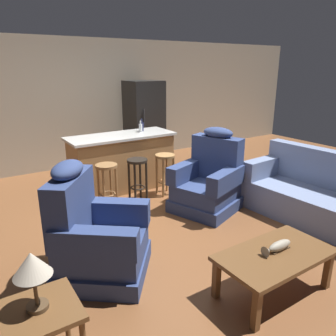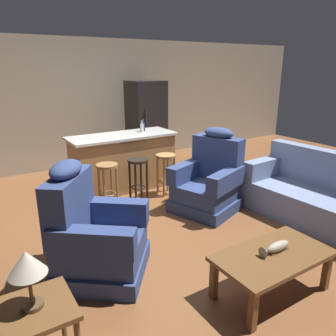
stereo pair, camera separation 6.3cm
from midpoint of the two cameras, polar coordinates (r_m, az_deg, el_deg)
ground_plane at (r=4.72m, az=-0.17°, el=-8.39°), size 12.00×12.00×0.00m
back_wall at (r=7.14m, az=-13.92°, el=10.83°), size 12.00×0.05×2.60m
coffee_table at (r=3.26m, az=18.36°, el=-14.83°), size 1.10×0.60×0.42m
fish_figurine at (r=3.24m, az=18.73°, el=-13.01°), size 0.34×0.10×0.10m
couch at (r=4.94m, az=24.98°, el=-4.60°), size 0.96×1.95×0.94m
recliner_near_lamp at (r=3.42m, az=-12.34°, el=-11.54°), size 1.18×1.18×1.20m
recliner_near_island at (r=4.85m, az=7.54°, el=-2.40°), size 1.08×1.08×1.20m
end_table at (r=2.51m, az=-21.11°, el=-23.41°), size 0.48×0.48×0.56m
table_lamp at (r=2.28m, az=-22.60°, el=-15.43°), size 0.24×0.24×0.41m
kitchen_island at (r=5.67m, az=-7.47°, el=1.10°), size 1.80×0.70×0.95m
bar_stool_left at (r=4.91m, az=-10.12°, el=-1.69°), size 0.32×0.32×0.68m
bar_stool_middle at (r=5.11m, az=-4.86°, el=-0.71°), size 0.32×0.32×0.68m
bar_stool_right at (r=5.35m, az=-0.04°, el=0.20°), size 0.32×0.32×0.68m
refrigerator at (r=7.11m, az=-3.55°, el=7.87°), size 0.70×0.69×1.76m
bottle_tall_green at (r=5.73m, az=-4.26°, el=7.02°), size 0.06×0.06×0.20m
bottle_short_amber at (r=5.82m, az=-4.04°, el=7.26°), size 0.07×0.07×0.22m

